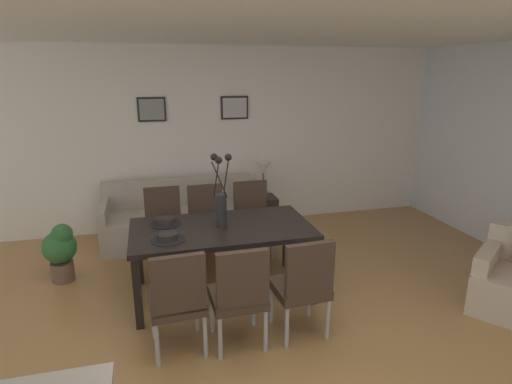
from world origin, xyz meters
The scene contains 21 objects.
ground_plane centered at (0.00, 0.00, 0.00)m, with size 9.00×9.00×0.00m, color #A87A47.
back_wall_panel centered at (0.00, 3.25, 1.30)m, with size 9.00×0.10×2.60m, color white.
ceiling_panel centered at (0.00, 0.40, 2.64)m, with size 9.00×7.20×0.08m, color white.
dining_table centered at (-0.08, 1.10, 0.67)m, with size 1.80×0.98×0.74m.
dining_chair_near_left centered at (-0.59, 0.22, 0.51)m, with size 0.46×0.46×0.92m.
dining_chair_near_right centered at (-0.62, 1.99, 0.51)m, with size 0.44×0.44×0.92m.
dining_chair_far_left centered at (-0.10, 0.18, 0.51)m, with size 0.45×0.45×0.92m.
dining_chair_far_right centered at (-0.10, 1.97, 0.51)m, with size 0.45×0.45×0.92m.
dining_chair_mid_left centered at (0.46, 0.19, 0.51)m, with size 0.47×0.47×0.92m.
dining_chair_mid_right centered at (0.47, 2.00, 0.51)m, with size 0.44×0.44×0.92m.
centerpiece_vase centered at (-0.08, 1.10, 1.02)m, with size 0.21×0.23×0.73m.
placemat_near_left centered at (-0.62, 0.88, 0.74)m, with size 0.32×0.32×0.01m, color black.
bowl_near_left centered at (-0.62, 0.88, 0.78)m, with size 0.17×0.17×0.07m.
placemat_near_right centered at (-0.62, 1.32, 0.74)m, with size 0.32×0.32×0.01m, color black.
bowl_near_right centered at (-0.62, 1.32, 0.78)m, with size 0.17×0.17×0.07m.
sofa centered at (-0.37, 2.70, 0.28)m, with size 2.07×0.84×0.80m.
side_table centered at (0.80, 2.70, 0.26)m, with size 0.36×0.36×0.52m, color black.
table_lamp centered at (0.80, 2.70, 0.89)m, with size 0.22×0.22×0.51m.
framed_picture_left centered at (-0.66, 3.18, 1.74)m, with size 0.38×0.03×0.33m.
framed_picture_center centered at (0.50, 3.18, 1.74)m, with size 0.40×0.03×0.33m.
potted_plant centered at (-1.74, 1.81, 0.37)m, with size 0.36×0.36×0.67m.
Camera 1 is at (-0.73, -2.80, 2.23)m, focal length 29.28 mm.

